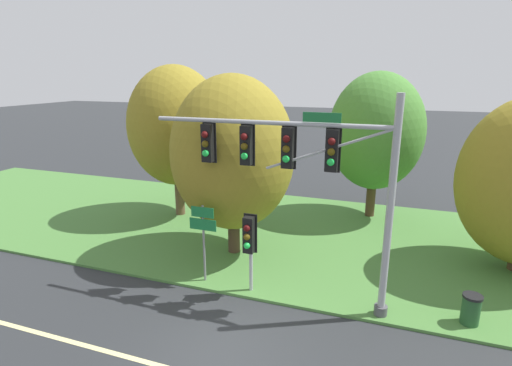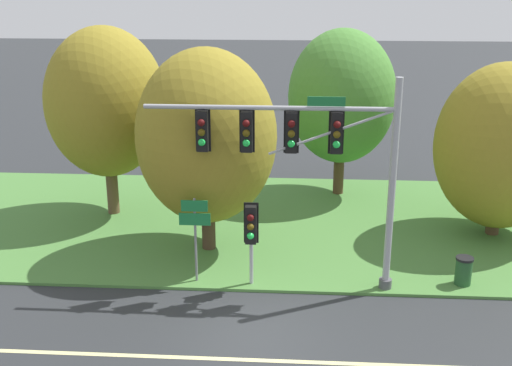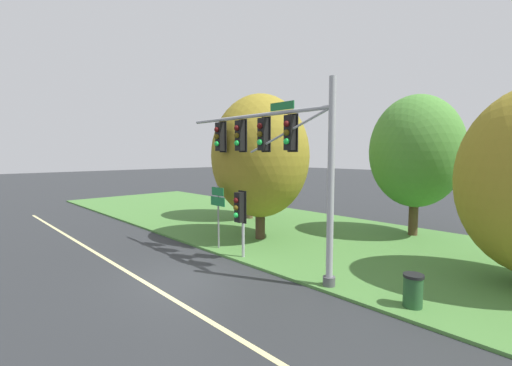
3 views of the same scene
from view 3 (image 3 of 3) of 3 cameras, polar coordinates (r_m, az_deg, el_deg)
The scene contains 10 objects.
ground_plane at distance 12.84m, azimuth -12.04°, elevation -15.14°, with size 160.00×160.00×0.00m, color #282B2D.
lane_stripe at distance 12.30m, azimuth -17.01°, elevation -16.14°, with size 36.00×0.16×0.01m, color beige.
grass_verge at distance 18.32m, azimuth 10.80°, elevation -8.83°, with size 48.00×11.50×0.10m, color #477A38.
traffic_signal_mast at distance 12.66m, azimuth 2.77°, elevation 5.83°, with size 7.64×0.49×6.67m.
pedestrian_signal_near_kerb at distance 13.99m, azimuth -2.69°, elevation -4.62°, with size 0.46×0.55×2.77m.
route_sign_post at distance 15.52m, azimuth -6.35°, elevation -3.89°, with size 1.00×0.08×2.82m.
tree_nearest_road at distance 22.49m, azimuth -1.14°, elevation 5.77°, with size 4.76×4.76×7.60m.
tree_left_of_mast at distance 17.00m, azimuth 0.72°, elevation 4.47°, with size 4.85×4.85×7.19m.
tree_behind_signpost at distance 19.60m, azimuth 25.10°, elevation 4.76°, with size 4.64×4.64×7.30m.
trash_bin at distance 10.94m, azimuth 24.70°, elevation -15.94°, with size 0.56×0.56×0.93m.
Camera 3 is at (10.33, -6.25, 4.38)m, focal length 24.00 mm.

